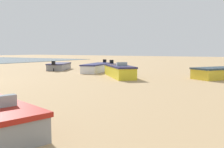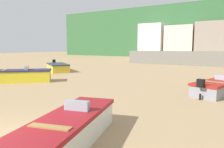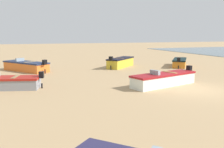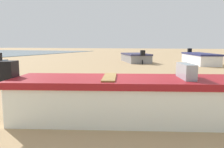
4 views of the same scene
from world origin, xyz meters
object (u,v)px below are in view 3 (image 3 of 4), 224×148
at_px(boat_orange_1, 26,66).
at_px(boat_white_3, 164,79).
at_px(boat_yellow_8, 121,62).
at_px(boat_grey_0, 8,83).
at_px(boat_orange_9, 180,62).

distance_m(boat_orange_1, boat_white_3, 13.00).
relative_size(boat_orange_1, boat_yellow_8, 1.24).
bearing_deg(boat_grey_0, boat_yellow_8, -40.19).
relative_size(boat_orange_1, boat_orange_9, 1.20).
bearing_deg(boat_orange_1, boat_orange_9, -42.70).
xyz_separation_m(boat_grey_0, boat_orange_1, (7.53, -1.19, 0.07)).
xyz_separation_m(boat_yellow_8, boat_orange_9, (-1.43, -6.10, -0.09)).
height_order(boat_grey_0, boat_orange_9, boat_orange_9).
distance_m(boat_orange_1, boat_yellow_8, 9.14).
bearing_deg(boat_white_3, boat_orange_1, 23.96).
xyz_separation_m(boat_white_3, boat_orange_9, (8.09, -6.87, -0.02)).
height_order(boat_yellow_8, boat_orange_9, boat_yellow_8).
xyz_separation_m(boat_white_3, boat_yellow_8, (9.52, -0.77, 0.07)).
bearing_deg(boat_yellow_8, boat_grey_0, -98.94).
relative_size(boat_grey_0, boat_white_3, 0.81).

